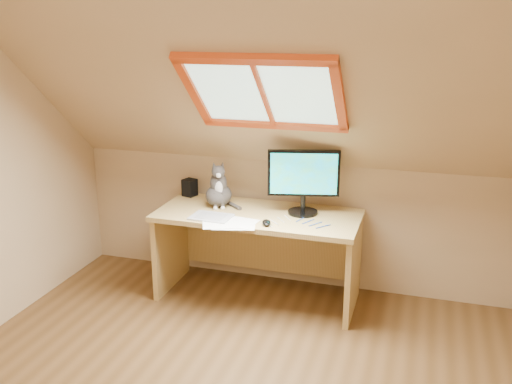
% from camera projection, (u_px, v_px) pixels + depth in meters
% --- Properties ---
extents(room_shell, '(3.52, 3.52, 2.41)m').
position_uv_depth(room_shell, '(195.00, 164.00, 2.63)').
color(room_shell, tan).
rests_on(room_shell, ground).
extents(desk, '(1.51, 0.66, 0.69)m').
position_uv_depth(desk, '(260.00, 237.00, 4.36)').
color(desk, tan).
rests_on(desk, ground).
extents(monitor, '(0.52, 0.22, 0.48)m').
position_uv_depth(monitor, '(304.00, 178.00, 4.14)').
color(monitor, black).
rests_on(monitor, desk).
extents(cat, '(0.27, 0.29, 0.36)m').
position_uv_depth(cat, '(219.00, 190.00, 4.36)').
color(cat, '#484340').
rests_on(cat, desk).
extents(desk_speaker, '(0.12, 0.12, 0.14)m').
position_uv_depth(desk_speaker, '(190.00, 188.00, 4.63)').
color(desk_speaker, black).
rests_on(desk_speaker, desk).
extents(graphics_tablet, '(0.30, 0.22, 0.01)m').
position_uv_depth(graphics_tablet, '(211.00, 217.00, 4.13)').
color(graphics_tablet, '#B2B2B7').
rests_on(graphics_tablet, desk).
extents(mouse, '(0.09, 0.12, 0.03)m').
position_uv_depth(mouse, '(266.00, 223.00, 3.99)').
color(mouse, black).
rests_on(mouse, desk).
extents(papers, '(0.35, 0.30, 0.01)m').
position_uv_depth(papers, '(232.00, 223.00, 4.03)').
color(papers, white).
rests_on(papers, desk).
extents(cables, '(0.51, 0.26, 0.01)m').
position_uv_depth(cables, '(298.00, 222.00, 4.03)').
color(cables, silver).
rests_on(cables, desk).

